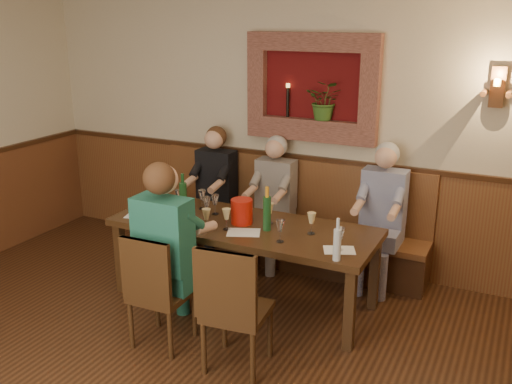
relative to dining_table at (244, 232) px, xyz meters
The scene contains 32 objects.
room_shell 2.21m from the dining_table, 90.00° to the right, with size 6.04×6.04×2.82m.
wainscoting 1.85m from the dining_table, 90.00° to the right, with size 6.02×6.02×1.15m.
wall_niche 1.59m from the dining_table, 77.58° to the left, with size 1.36×0.30×1.06m.
wall_sconce 2.53m from the dining_table, 29.61° to the left, with size 0.25×0.20×0.35m.
dining_table is the anchor object (origin of this frame).
bench 1.01m from the dining_table, 90.00° to the left, with size 3.00×0.45×1.11m.
chair_near_left 1.06m from the dining_table, 104.83° to the right, with size 0.44×0.44×0.96m.
chair_near_right 1.13m from the dining_table, 65.67° to the right, with size 0.49×0.49×1.01m.
person_bench_left 1.17m from the dining_table, 133.98° to the left, with size 0.41×0.51×1.41m.
person_bench_mid 0.85m from the dining_table, 96.73° to the left, with size 0.40×0.49×1.37m.
person_bench_right 1.33m from the dining_table, 39.10° to the left, with size 0.41×0.51×1.41m.
person_chair_front 0.82m from the dining_table, 107.98° to the right, with size 0.45×0.55×1.50m.
spittoon_bucket 0.19m from the dining_table, 147.81° to the left, with size 0.20×0.20×0.22m, color red.
wine_bottle_green_a 0.35m from the dining_table, ahead, with size 0.09×0.09×0.39m.
wine_bottle_green_b 0.69m from the dining_table, behind, with size 0.07×0.07×0.39m.
water_bottle 1.09m from the dining_table, 21.03° to the right, with size 0.07×0.07×0.34m.
tasting_sheet_a 0.99m from the dining_table, 167.37° to the right, with size 0.28×0.20×0.00m, color white.
tasting_sheet_b 0.22m from the dining_table, 62.56° to the right, with size 0.28×0.20×0.00m, color white.
tasting_sheet_c 0.98m from the dining_table, 11.33° to the right, with size 0.25×0.18×0.00m, color white.
tasting_sheet_d 0.51m from the dining_table, 146.33° to the right, with size 0.25×0.18×0.00m, color white.
wine_glass_0 0.98m from the dining_table, 168.29° to the right, with size 0.08×0.08×0.19m, color #E0C786, non-canonical shape.
wine_glass_1 0.77m from the dining_table, behind, with size 0.08×0.08×0.19m, color white, non-canonical shape.
wine_glass_2 0.64m from the dining_table, 165.76° to the right, with size 0.08×0.08×0.19m, color #E0C786, non-canonical shape.
wine_glass_3 0.41m from the dining_table, 162.27° to the left, with size 0.08×0.08×0.19m, color white, non-canonical shape.
wine_glass_4 0.26m from the dining_table, 110.22° to the right, with size 0.08×0.08×0.19m, color #E0C786, non-canonical shape.
wine_glass_5 0.29m from the dining_table, 29.92° to the left, with size 0.08×0.08×0.19m, color #E0C786, non-canonical shape.
wine_glass_6 0.55m from the dining_table, 27.39° to the right, with size 0.08×0.08×0.19m, color white, non-canonical shape.
wine_glass_7 0.65m from the dining_table, ahead, with size 0.08×0.08×0.19m, color #E0C786, non-canonical shape.
wine_glass_8 0.99m from the dining_table, 11.52° to the right, with size 0.08×0.08×0.19m, color white, non-canonical shape.
wine_glass_9 0.39m from the dining_table, 130.04° to the right, with size 0.08×0.08×0.19m, color #E0C786, non-canonical shape.
wine_glass_10 0.43m from the dining_table, behind, with size 0.08×0.08×0.19m, color white, non-canonical shape.
wine_glass_11 0.60m from the dining_table, 160.63° to the left, with size 0.08×0.08×0.19m, color white, non-canonical shape.
Camera 1 is at (2.20, -2.40, 2.55)m, focal length 40.00 mm.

